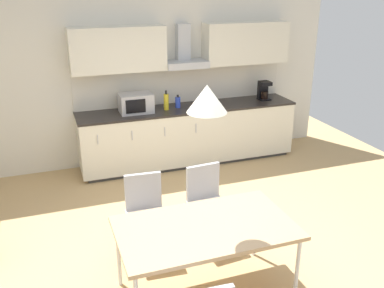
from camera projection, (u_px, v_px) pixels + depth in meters
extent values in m
cube|color=tan|center=(195.00, 255.00, 4.54)|extent=(7.99, 8.19, 0.02)
cube|color=silver|center=(133.00, 71.00, 6.47)|extent=(6.39, 0.10, 2.87)
cube|color=#333333|center=(189.00, 159.00, 6.88)|extent=(3.24, 0.60, 0.05)
cube|color=silver|center=(189.00, 134.00, 6.72)|extent=(3.37, 0.66, 0.82)
cube|color=#282321|center=(188.00, 108.00, 6.57)|extent=(3.39, 0.68, 0.03)
cube|color=silver|center=(98.00, 140.00, 5.90)|extent=(0.01, 0.01, 0.14)
cube|color=silver|center=(132.00, 136.00, 6.05)|extent=(0.01, 0.01, 0.14)
cube|color=silver|center=(165.00, 132.00, 6.20)|extent=(0.01, 0.01, 0.14)
cube|color=silver|center=(196.00, 128.00, 6.35)|extent=(0.01, 0.01, 0.14)
cube|color=silver|center=(182.00, 86.00, 6.75)|extent=(3.37, 0.02, 0.53)
cube|color=silver|center=(118.00, 49.00, 6.06)|extent=(1.36, 0.34, 0.63)
cube|color=silver|center=(246.00, 43.00, 6.69)|extent=(1.36, 0.34, 0.63)
cube|color=#B7BABF|center=(185.00, 64.00, 6.46)|extent=(0.65, 0.40, 0.10)
cube|color=#B7BABF|center=(183.00, 43.00, 6.45)|extent=(0.20, 0.16, 0.58)
cube|color=#ADADB2|center=(136.00, 103.00, 6.26)|extent=(0.48, 0.34, 0.28)
cube|color=black|center=(136.00, 106.00, 6.09)|extent=(0.29, 0.01, 0.20)
cube|color=black|center=(264.00, 99.00, 6.97)|extent=(0.18, 0.18, 0.02)
cylinder|color=black|center=(265.00, 95.00, 6.93)|extent=(0.12, 0.12, 0.12)
cube|color=black|center=(263.00, 90.00, 6.97)|extent=(0.16, 0.08, 0.30)
cube|color=black|center=(265.00, 83.00, 6.86)|extent=(0.18, 0.16, 0.06)
cylinder|color=red|center=(207.00, 98.00, 6.59)|extent=(0.07, 0.07, 0.24)
cylinder|color=black|center=(207.00, 89.00, 6.53)|extent=(0.03, 0.03, 0.05)
cylinder|color=blue|center=(178.00, 102.00, 6.52)|extent=(0.08, 0.08, 0.16)
cylinder|color=black|center=(178.00, 96.00, 6.48)|extent=(0.03, 0.03, 0.04)
cylinder|color=yellow|center=(166.00, 102.00, 6.38)|extent=(0.08, 0.08, 0.24)
cylinder|color=black|center=(166.00, 92.00, 6.33)|extent=(0.03, 0.03, 0.05)
cube|color=tan|center=(205.00, 228.00, 3.71)|extent=(1.54, 0.90, 0.04)
cylinder|color=silver|center=(297.00, 272.00, 3.72)|extent=(0.04, 0.04, 0.69)
cylinder|color=silver|center=(118.00, 254.00, 3.96)|extent=(0.04, 0.04, 0.69)
cylinder|color=silver|center=(255.00, 226.00, 4.41)|extent=(0.04, 0.04, 0.69)
cube|color=#B2B2B7|center=(147.00, 218.00, 4.36)|extent=(0.43, 0.43, 0.04)
cube|color=#B2B2B7|center=(143.00, 191.00, 4.44)|extent=(0.38, 0.07, 0.40)
cylinder|color=silver|center=(167.00, 245.00, 4.33)|extent=(0.02, 0.02, 0.43)
cylinder|color=silver|center=(134.00, 250.00, 4.25)|extent=(0.02, 0.02, 0.43)
cylinder|color=silver|center=(161.00, 227.00, 4.64)|extent=(0.02, 0.02, 0.43)
cylinder|color=silver|center=(129.00, 232.00, 4.55)|extent=(0.02, 0.02, 0.43)
cube|color=#B2B2B7|center=(210.00, 207.00, 4.57)|extent=(0.43, 0.43, 0.04)
cube|color=#B2B2B7|center=(203.00, 182.00, 4.65)|extent=(0.38, 0.07, 0.40)
cylinder|color=silver|center=(231.00, 230.00, 4.58)|extent=(0.02, 0.02, 0.43)
cylinder|color=silver|center=(202.00, 238.00, 4.45)|extent=(0.02, 0.02, 0.43)
cylinder|color=silver|center=(216.00, 215.00, 4.87)|extent=(0.02, 0.02, 0.43)
cylinder|color=silver|center=(189.00, 222.00, 4.74)|extent=(0.02, 0.02, 0.43)
cone|color=silver|center=(207.00, 99.00, 3.30)|extent=(0.32, 0.32, 0.22)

